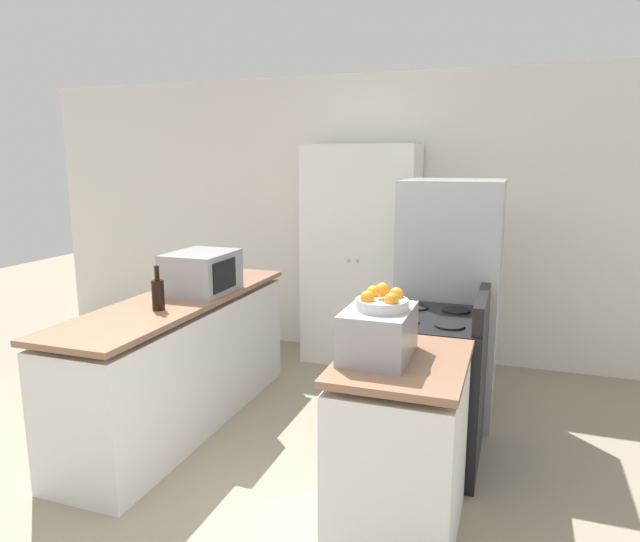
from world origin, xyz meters
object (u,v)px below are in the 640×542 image
at_px(refrigerator, 450,298).
at_px(wine_bottle, 158,294).
at_px(pantry_cabinet, 361,256).
at_px(microwave, 202,272).
at_px(toaster_oven, 378,333).
at_px(stove, 429,387).
at_px(fruit_bowl, 382,301).

xyz_separation_m(refrigerator, wine_bottle, (-1.66, -1.18, 0.17)).
relative_size(pantry_cabinet, refrigerator, 1.16).
height_order(microwave, wine_bottle, microwave).
bearing_deg(toaster_oven, stove, 80.05).
bearing_deg(microwave, fruit_bowl, -31.14).
bearing_deg(wine_bottle, pantry_cabinet, 68.85).
bearing_deg(pantry_cabinet, toaster_oven, -72.96).
bearing_deg(stove, refrigerator, 88.48).
distance_m(pantry_cabinet, microwave, 1.66).
bearing_deg(pantry_cabinet, wine_bottle, -111.15).
distance_m(stove, toaster_oven, 0.98).
distance_m(microwave, wine_bottle, 0.51).
bearing_deg(fruit_bowl, microwave, 148.86).
xyz_separation_m(stove, refrigerator, (0.02, 0.77, 0.38)).
bearing_deg(toaster_oven, fruit_bowl, -16.69).
height_order(wine_bottle, fruit_bowl, fruit_bowl).
bearing_deg(microwave, wine_bottle, -90.83).
relative_size(stove, toaster_oven, 2.51).
relative_size(microwave, fruit_bowl, 2.03).
distance_m(pantry_cabinet, stove, 1.88).
relative_size(pantry_cabinet, toaster_oven, 4.60).
xyz_separation_m(microwave, fruit_bowl, (1.51, -0.91, 0.13)).
xyz_separation_m(stove, fruit_bowl, (-0.12, -0.80, 0.72)).
xyz_separation_m(pantry_cabinet, fruit_bowl, (0.75, -2.38, 0.20)).
bearing_deg(microwave, pantry_cabinet, 62.67).
relative_size(stove, fruit_bowl, 4.35).
distance_m(refrigerator, wine_bottle, 2.04).
relative_size(refrigerator, microwave, 3.39).
bearing_deg(microwave, stove, -3.88).
xyz_separation_m(pantry_cabinet, wine_bottle, (-0.77, -1.98, 0.03)).
relative_size(pantry_cabinet, microwave, 3.92).
xyz_separation_m(refrigerator, fruit_bowl, (-0.14, -1.57, 0.34)).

